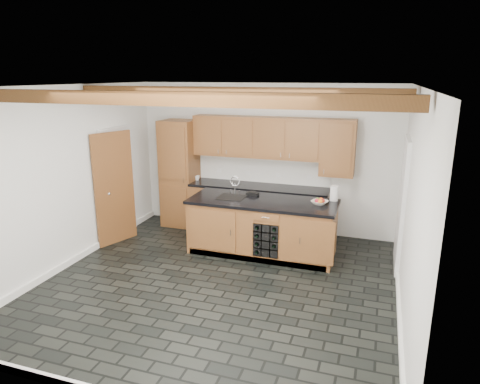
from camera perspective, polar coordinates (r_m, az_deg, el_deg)
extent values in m
plane|color=black|center=(6.39, -2.91, -12.07)|extent=(5.00, 5.00, 0.00)
plane|color=white|center=(8.19, 3.30, 4.51)|extent=(5.00, 0.00, 5.00)
plane|color=white|center=(7.15, -22.09, 1.79)|extent=(0.00, 5.00, 5.00)
plane|color=white|center=(5.51, 21.93, -2.02)|extent=(0.00, 5.00, 5.00)
plane|color=white|center=(5.67, -3.30, 13.92)|extent=(5.00, 5.00, 0.00)
cube|color=#563116|center=(4.58, -8.93, 12.18)|extent=(4.90, 0.15, 0.15)
cube|color=#563116|center=(6.24, -1.21, 13.16)|extent=(4.90, 0.15, 0.15)
cube|color=white|center=(7.55, -20.94, -8.22)|extent=(0.04, 5.00, 0.10)
cube|color=white|center=(6.03, 20.42, -14.36)|extent=(0.04, 5.00, 0.10)
cube|color=white|center=(8.22, -15.89, 1.27)|extent=(0.06, 0.94, 2.04)
cube|color=brown|center=(7.87, -16.39, 0.45)|extent=(0.31, 0.77, 2.00)
cube|color=white|center=(7.05, 20.78, -1.47)|extent=(0.06, 0.98, 2.04)
cube|color=black|center=(7.06, 20.96, -1.64)|extent=(0.02, 0.86, 1.96)
cube|color=brown|center=(8.56, -7.99, 2.47)|extent=(0.65, 0.60, 2.10)
cube|color=brown|center=(8.16, 2.48, -2.50)|extent=(2.60, 0.60, 0.88)
cube|color=black|center=(8.03, 2.52, 0.66)|extent=(2.64, 0.62, 0.05)
cube|color=white|center=(8.23, 3.09, 3.07)|extent=(2.60, 0.02, 0.52)
cube|color=brown|center=(7.99, 2.15, 7.33)|extent=(2.40, 0.35, 0.75)
cube|color=brown|center=(7.73, 12.93, 5.75)|extent=(0.60, 0.35, 1.00)
cube|color=brown|center=(7.25, 2.99, -4.81)|extent=(2.40, 0.90, 0.88)
cube|color=black|center=(7.11, 3.04, -1.29)|extent=(2.46, 0.96, 0.05)
cube|color=brown|center=(7.05, -3.69, -5.10)|extent=(0.80, 0.02, 0.70)
cube|color=brown|center=(6.64, 9.90, -6.62)|extent=(0.60, 0.02, 0.70)
cube|color=black|center=(6.95, 3.74, -6.12)|extent=(0.42, 0.30, 0.56)
cylinder|color=black|center=(6.92, 2.54, -5.57)|extent=(0.07, 0.26, 0.07)
cylinder|color=black|center=(7.02, 2.51, -7.70)|extent=(0.07, 0.26, 0.07)
cylinder|color=black|center=(6.85, 4.80, -5.82)|extent=(0.07, 0.26, 0.07)
cylinder|color=black|center=(6.80, 4.83, -4.72)|extent=(0.07, 0.26, 0.07)
cylinder|color=black|center=(6.90, 4.78, -6.90)|extent=(0.07, 0.26, 0.07)
cylinder|color=black|center=(6.97, 2.53, -6.64)|extent=(0.07, 0.26, 0.07)
cylinder|color=black|center=(6.87, 2.55, -4.48)|extent=(0.07, 0.26, 0.07)
cube|color=black|center=(7.26, -1.14, -0.75)|extent=(0.45, 0.40, 0.02)
cylinder|color=silver|center=(7.40, -0.68, 0.40)|extent=(0.02, 0.02, 0.20)
torus|color=silver|center=(7.36, -0.68, 1.45)|extent=(0.18, 0.02, 0.18)
cylinder|color=silver|center=(7.44, -1.26, 0.00)|extent=(0.02, 0.02, 0.08)
cylinder|color=silver|center=(7.39, -0.09, -0.10)|extent=(0.02, 0.02, 0.08)
cube|color=black|center=(7.39, 1.68, -0.25)|extent=(0.22, 0.13, 0.05)
cylinder|color=black|center=(7.38, 1.69, -0.01)|extent=(0.14, 0.14, 0.02)
imported|color=silver|center=(6.97, 10.57, -1.38)|extent=(0.33, 0.33, 0.06)
sphere|color=#AC2816|center=(6.96, 10.99, -1.15)|extent=(0.07, 0.07, 0.07)
sphere|color=#F35815|center=(7.01, 10.76, -1.02)|extent=(0.07, 0.07, 0.07)
sphere|color=#568323|center=(7.00, 10.29, -1.02)|extent=(0.07, 0.07, 0.07)
sphere|color=red|center=(6.94, 10.21, -1.15)|extent=(0.07, 0.07, 0.07)
sphere|color=orange|center=(6.92, 10.64, -1.23)|extent=(0.07, 0.07, 0.07)
cylinder|color=white|center=(7.21, 12.43, -0.18)|extent=(0.13, 0.13, 0.25)
imported|color=white|center=(8.47, -5.74, 1.87)|extent=(0.11, 0.11, 0.09)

